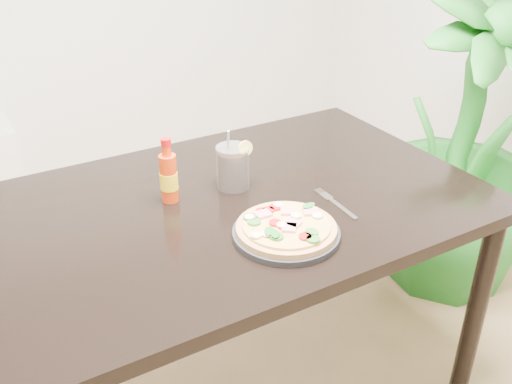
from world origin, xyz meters
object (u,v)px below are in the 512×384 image
cola_cup (233,168)px  houseplant (464,143)px  dining_table (235,224)px  hot_sauce_bottle (169,177)px  fork (334,203)px  pizza (286,227)px  plate (286,233)px

cola_cup → houseplant: 1.09m
dining_table → houseplant: houseplant is taller
hot_sauce_bottle → dining_table: bearing=-28.3°
hot_sauce_bottle → fork: bearing=-32.5°
fork → pizza: bearing=-159.1°
fork → hot_sauce_bottle: bearing=149.7°
cola_cup → plate: bearing=-92.0°
pizza → fork: 0.22m
pizza → cola_cup: 0.30m
plate → cola_cup: (0.01, 0.30, 0.05)m
hot_sauce_bottle → plate: bearing=-60.4°
fork → houseplant: size_ratio=0.15×
pizza → plate: bearing=-55.7°
fork → plate: bearing=-158.6°
pizza → hot_sauce_bottle: size_ratio=1.35×
pizza → houseplant: size_ratio=0.20×
plate → pizza: 0.02m
pizza → fork: size_ratio=1.35×
fork → dining_table: bearing=147.0°
plate → houseplant: houseplant is taller
cola_cup → fork: 0.31m
cola_cup → houseplant: bearing=3.6°
plate → pizza: size_ratio=1.07×
dining_table → cola_cup: (0.03, 0.07, 0.14)m
hot_sauce_bottle → cola_cup: size_ratio=1.01×
houseplant → plate: bearing=-161.1°
pizza → fork: (0.21, 0.07, -0.02)m
plate → cola_cup: 0.31m
dining_table → houseplant: bearing=7.1°
hot_sauce_bottle → fork: (0.39, -0.25, -0.07)m
pizza → hot_sauce_bottle: bearing=119.6°
pizza → houseplant: houseplant is taller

